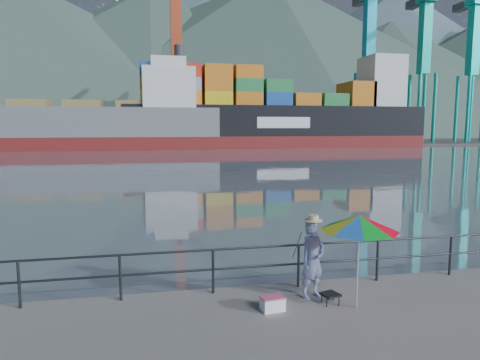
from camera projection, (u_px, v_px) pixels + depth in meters
name	position (u px, v px, depth m)	size (l,w,h in m)	color
harbor_water	(154.00, 139.00, 134.15)	(500.00, 280.00, 0.00)	slate
far_dock	(197.00, 143.00, 100.15)	(200.00, 40.00, 0.40)	#514F4C
guardrail	(168.00, 274.00, 9.32)	(22.00, 0.06, 1.03)	#2D3033
mountains	(231.00, 63.00, 213.05)	(600.00, 332.80, 80.00)	#385147
port_cranes	(296.00, 70.00, 93.58)	(116.00, 28.00, 38.40)	red
container_stacks	(282.00, 129.00, 104.24)	(58.00, 5.40, 7.80)	red
fisherman	(312.00, 260.00, 9.27)	(0.62, 0.40, 1.69)	#385698
beach_umbrella	(359.00, 223.00, 8.59)	(2.05, 2.05, 1.95)	white
folding_stool	(330.00, 298.00, 9.00)	(0.43, 0.43, 0.23)	black
cooler_bag	(272.00, 304.00, 8.68)	(0.46, 0.30, 0.26)	white
fishing_rod	(296.00, 283.00, 10.23)	(0.02, 0.02, 1.87)	black
bulk_carrier	(93.00, 124.00, 73.87)	(46.99, 8.13, 14.50)	maroon
container_ship	(285.00, 116.00, 82.50)	(57.20, 9.53, 18.10)	maroon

